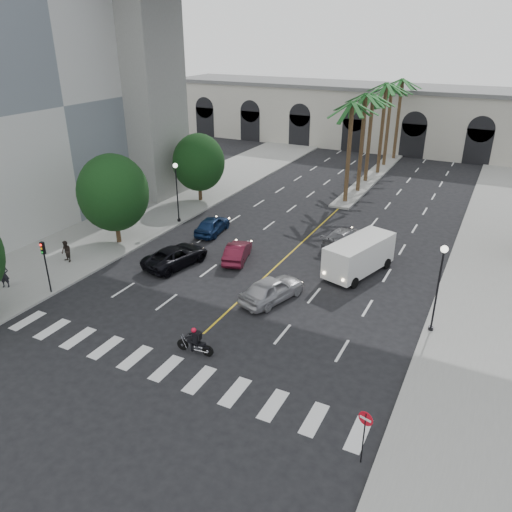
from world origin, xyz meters
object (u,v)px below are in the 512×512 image
(pedestrian_a, at_px, (4,275))
(pedestrian_b, at_px, (66,251))
(car_a, at_px, (272,289))
(car_d, at_px, (345,237))
(car_b, at_px, (237,252))
(lamp_post_left_far, at_px, (177,188))
(traffic_signal_far, at_px, (45,259))
(lamp_post_right, at_px, (439,282))
(car_c, at_px, (176,256))
(cargo_van, at_px, (359,255))
(do_not_enter_sign, at_px, (365,426))
(car_e, at_px, (212,225))
(motorcycle_rider, at_px, (196,342))

(pedestrian_a, relative_size, pedestrian_b, 1.10)
(car_a, relative_size, car_d, 0.99)
(car_b, bearing_deg, pedestrian_a, 27.51)
(lamp_post_left_far, relative_size, car_d, 1.14)
(car_d, bearing_deg, traffic_signal_far, 61.07)
(lamp_post_right, distance_m, pedestrian_a, 27.00)
(pedestrian_a, bearing_deg, lamp_post_left_far, 46.76)
(car_c, relative_size, cargo_van, 0.82)
(car_a, distance_m, car_d, 10.72)
(pedestrian_b, bearing_deg, lamp_post_left_far, 89.84)
(do_not_enter_sign, bearing_deg, car_b, 148.13)
(car_e, height_order, cargo_van, cargo_van)
(cargo_van, xyz_separation_m, do_not_enter_sign, (4.95, -16.31, 0.46))
(motorcycle_rider, xyz_separation_m, pedestrian_b, (-14.47, 5.07, 0.26))
(do_not_enter_sign, bearing_deg, car_e, 149.70)
(cargo_van, bearing_deg, do_not_enter_sign, -56.04)
(do_not_enter_sign, bearing_deg, traffic_signal_far, -176.48)
(car_c, bearing_deg, lamp_post_left_far, -44.62)
(traffic_signal_far, bearing_deg, pedestrian_a, -165.40)
(car_d, relative_size, do_not_enter_sign, 1.85)
(lamp_post_right, bearing_deg, pedestrian_b, -174.07)
(car_d, height_order, pedestrian_b, pedestrian_b)
(traffic_signal_far, bearing_deg, car_e, 74.45)
(motorcycle_rider, height_order, car_a, car_a)
(car_a, height_order, car_c, car_a)
(car_c, bearing_deg, car_b, -130.84)
(car_a, height_order, car_e, car_a)
(pedestrian_a, bearing_deg, pedestrian_b, 50.07)
(pedestrian_a, bearing_deg, car_d, 12.42)
(motorcycle_rider, relative_size, cargo_van, 0.34)
(lamp_post_left_far, relative_size, car_c, 1.04)
(car_b, distance_m, car_c, 4.50)
(motorcycle_rider, bearing_deg, lamp_post_left_far, 123.38)
(motorcycle_rider, xyz_separation_m, cargo_van, (4.90, 13.10, 0.69))
(lamp_post_left_far, bearing_deg, traffic_signal_far, -89.60)
(car_e, distance_m, pedestrian_a, 16.17)
(car_c, distance_m, do_not_enter_sign, 20.74)
(car_b, distance_m, pedestrian_a, 15.78)
(car_c, bearing_deg, pedestrian_b, 36.97)
(car_d, xyz_separation_m, pedestrian_a, (-17.65, -17.20, 0.36))
(car_e, bearing_deg, car_d, -173.05)
(car_d, bearing_deg, lamp_post_left_far, 19.85)
(car_a, xyz_separation_m, pedestrian_a, (-16.29, -6.57, 0.25))
(pedestrian_a, bearing_deg, motorcycle_rider, -33.22)
(motorcycle_rider, bearing_deg, car_b, 104.03)
(cargo_van, height_order, pedestrian_b, cargo_van)
(lamp_post_left_far, distance_m, pedestrian_b, 11.13)
(lamp_post_right, distance_m, car_e, 20.37)
(car_a, height_order, car_b, car_a)
(motorcycle_rider, xyz_separation_m, car_b, (-3.67, 11.20, -0.03))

